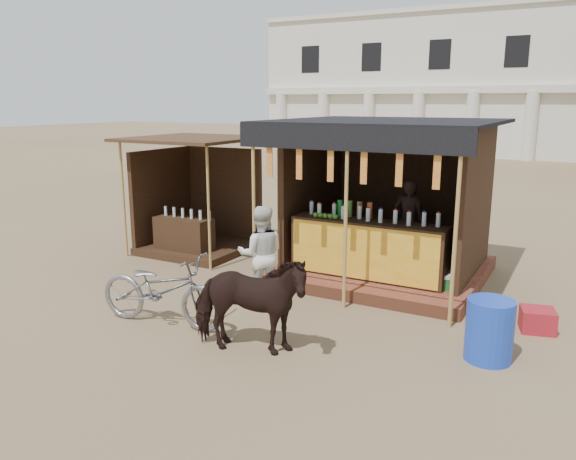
# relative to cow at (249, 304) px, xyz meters

# --- Properties ---
(ground) EXTENTS (120.00, 120.00, 0.00)m
(ground) POSITION_rel_cow_xyz_m (-0.58, 0.48, -0.65)
(ground) COLOR #846B4C
(ground) RESTS_ON ground
(main_stall) EXTENTS (3.60, 3.61, 2.78)m
(main_stall) POSITION_rel_cow_xyz_m (0.43, 3.84, 0.38)
(main_stall) COLOR brown
(main_stall) RESTS_ON ground
(secondary_stall) EXTENTS (2.40, 2.40, 2.38)m
(secondary_stall) POSITION_rel_cow_xyz_m (-3.75, 3.72, 0.20)
(secondary_stall) COLOR #362213
(secondary_stall) RESTS_ON ground
(cow) EXTENTS (1.67, 1.11, 1.29)m
(cow) POSITION_rel_cow_xyz_m (0.00, 0.00, 0.00)
(cow) COLOR black
(cow) RESTS_ON ground
(motorbike) EXTENTS (2.04, 0.93, 1.04)m
(motorbike) POSITION_rel_cow_xyz_m (-1.56, 0.20, -0.13)
(motorbike) COLOR gray
(motorbike) RESTS_ON ground
(bystander) EXTENTS (0.93, 0.88, 1.52)m
(bystander) POSITION_rel_cow_xyz_m (-0.86, 1.70, 0.11)
(bystander) COLOR silver
(bystander) RESTS_ON ground
(blue_barrel) EXTENTS (0.62, 0.62, 0.77)m
(blue_barrel) POSITION_rel_cow_xyz_m (2.66, 1.24, -0.26)
(blue_barrel) COLOR #193EC0
(blue_barrel) RESTS_ON ground
(red_crate) EXTENTS (0.53, 0.51, 0.31)m
(red_crate) POSITION_rel_cow_xyz_m (3.10, 2.48, -0.49)
(red_crate) COLOR maroon
(red_crate) RESTS_ON ground
(cooler) EXTENTS (0.72, 0.56, 0.46)m
(cooler) POSITION_rel_cow_xyz_m (1.52, 3.08, -0.42)
(cooler) COLOR #1B7A27
(cooler) RESTS_ON ground
(background_building) EXTENTS (26.00, 7.45, 8.18)m
(background_building) POSITION_rel_cow_xyz_m (-2.58, 30.43, 3.33)
(background_building) COLOR silver
(background_building) RESTS_ON ground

